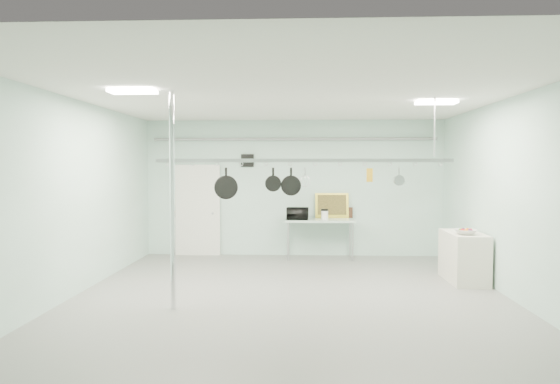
{
  "coord_description": "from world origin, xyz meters",
  "views": [
    {
      "loc": [
        0.18,
        -7.78,
        2.09
      ],
      "look_at": [
        -0.2,
        1.0,
        1.65
      ],
      "focal_mm": 32.0,
      "sensor_mm": 36.0,
      "label": 1
    }
  ],
  "objects_px": {
    "fruit_bowl": "(466,232)",
    "skillet_right": "(291,182)",
    "microwave": "(298,214)",
    "coffee_canister": "(325,215)",
    "chrome_pole": "(173,201)",
    "skillet_left": "(226,183)",
    "pot_rack": "(303,159)",
    "skillet_mid": "(273,179)",
    "prep_table": "(320,222)",
    "side_cabinet": "(464,257)"
  },
  "relations": [
    {
      "from": "pot_rack",
      "to": "prep_table",
      "type": "bearing_deg",
      "value": 83.09
    },
    {
      "from": "prep_table",
      "to": "skillet_right",
      "type": "distance_m",
      "value": 3.51
    },
    {
      "from": "coffee_canister",
      "to": "skillet_mid",
      "type": "relative_size",
      "value": 0.57
    },
    {
      "from": "prep_table",
      "to": "skillet_left",
      "type": "relative_size",
      "value": 3.11
    },
    {
      "from": "microwave",
      "to": "fruit_bowl",
      "type": "relative_size",
      "value": 1.27
    },
    {
      "from": "side_cabinet",
      "to": "coffee_canister",
      "type": "xyz_separation_m",
      "value": [
        -2.45,
        2.05,
        0.56
      ]
    },
    {
      "from": "prep_table",
      "to": "skillet_right",
      "type": "relative_size",
      "value": 3.54
    },
    {
      "from": "pot_rack",
      "to": "fruit_bowl",
      "type": "relative_size",
      "value": 12.55
    },
    {
      "from": "chrome_pole",
      "to": "microwave",
      "type": "distance_m",
      "value": 4.49
    },
    {
      "from": "chrome_pole",
      "to": "pot_rack",
      "type": "distance_m",
      "value": 2.19
    },
    {
      "from": "pot_rack",
      "to": "coffee_canister",
      "type": "xyz_separation_m",
      "value": [
        0.5,
        3.15,
        -1.22
      ]
    },
    {
      "from": "pot_rack",
      "to": "skillet_right",
      "type": "relative_size",
      "value": 10.61
    },
    {
      "from": "skillet_right",
      "to": "skillet_mid",
      "type": "bearing_deg",
      "value": -174.99
    },
    {
      "from": "prep_table",
      "to": "microwave",
      "type": "bearing_deg",
      "value": -166.06
    },
    {
      "from": "pot_rack",
      "to": "skillet_left",
      "type": "xyz_separation_m",
      "value": [
        -1.25,
        0.0,
        -0.4
      ]
    },
    {
      "from": "skillet_left",
      "to": "pot_rack",
      "type": "bearing_deg",
      "value": -18.31
    },
    {
      "from": "prep_table",
      "to": "coffee_canister",
      "type": "height_order",
      "value": "coffee_canister"
    },
    {
      "from": "fruit_bowl",
      "to": "skillet_right",
      "type": "bearing_deg",
      "value": -165.09
    },
    {
      "from": "fruit_bowl",
      "to": "skillet_left",
      "type": "distance_m",
      "value": 4.31
    },
    {
      "from": "side_cabinet",
      "to": "coffee_canister",
      "type": "distance_m",
      "value": 3.24
    },
    {
      "from": "skillet_right",
      "to": "microwave",
      "type": "bearing_deg",
      "value": 93.52
    },
    {
      "from": "pot_rack",
      "to": "skillet_right",
      "type": "bearing_deg",
      "value": 180.0
    },
    {
      "from": "side_cabinet",
      "to": "chrome_pole",
      "type": "bearing_deg",
      "value": -157.59
    },
    {
      "from": "pot_rack",
      "to": "microwave",
      "type": "xyz_separation_m",
      "value": [
        -0.11,
        3.17,
        -1.19
      ]
    },
    {
      "from": "prep_table",
      "to": "fruit_bowl",
      "type": "bearing_deg",
      "value": -44.96
    },
    {
      "from": "skillet_left",
      "to": "skillet_mid",
      "type": "height_order",
      "value": "same"
    },
    {
      "from": "skillet_right",
      "to": "side_cabinet",
      "type": "bearing_deg",
      "value": 24.31
    },
    {
      "from": "microwave",
      "to": "coffee_canister",
      "type": "height_order",
      "value": "microwave"
    },
    {
      "from": "pot_rack",
      "to": "skillet_left",
      "type": "height_order",
      "value": "pot_rack"
    },
    {
      "from": "skillet_mid",
      "to": "chrome_pole",
      "type": "bearing_deg",
      "value": -149.65
    },
    {
      "from": "skillet_left",
      "to": "prep_table",
      "type": "bearing_deg",
      "value": 45.12
    },
    {
      "from": "microwave",
      "to": "skillet_left",
      "type": "height_order",
      "value": "skillet_left"
    },
    {
      "from": "skillet_left",
      "to": "skillet_right",
      "type": "relative_size",
      "value": 1.14
    },
    {
      "from": "pot_rack",
      "to": "microwave",
      "type": "relative_size",
      "value": 9.84
    },
    {
      "from": "chrome_pole",
      "to": "pot_rack",
      "type": "bearing_deg",
      "value": 25.35
    },
    {
      "from": "fruit_bowl",
      "to": "skillet_right",
      "type": "height_order",
      "value": "skillet_right"
    },
    {
      "from": "side_cabinet",
      "to": "fruit_bowl",
      "type": "relative_size",
      "value": 3.14
    },
    {
      "from": "prep_table",
      "to": "side_cabinet",
      "type": "relative_size",
      "value": 1.33
    },
    {
      "from": "coffee_canister",
      "to": "skillet_left",
      "type": "bearing_deg",
      "value": -119.13
    },
    {
      "from": "skillet_mid",
      "to": "skillet_right",
      "type": "relative_size",
      "value": 0.8
    },
    {
      "from": "pot_rack",
      "to": "skillet_mid",
      "type": "xyz_separation_m",
      "value": [
        -0.48,
        0.0,
        -0.33
      ]
    },
    {
      "from": "prep_table",
      "to": "coffee_canister",
      "type": "relative_size",
      "value": 7.73
    },
    {
      "from": "side_cabinet",
      "to": "skillet_left",
      "type": "relative_size",
      "value": 2.33
    },
    {
      "from": "side_cabinet",
      "to": "pot_rack",
      "type": "relative_size",
      "value": 0.25
    },
    {
      "from": "skillet_right",
      "to": "skillet_left",
      "type": "bearing_deg",
      "value": -174.99
    },
    {
      "from": "side_cabinet",
      "to": "coffee_canister",
      "type": "bearing_deg",
      "value": 140.09
    },
    {
      "from": "prep_table",
      "to": "skillet_mid",
      "type": "bearing_deg",
      "value": -104.94
    },
    {
      "from": "prep_table",
      "to": "pot_rack",
      "type": "distance_m",
      "value": 3.61
    },
    {
      "from": "skillet_right",
      "to": "prep_table",
      "type": "bearing_deg",
      "value": 84.87
    },
    {
      "from": "fruit_bowl",
      "to": "skillet_right",
      "type": "distance_m",
      "value": 3.31
    }
  ]
}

